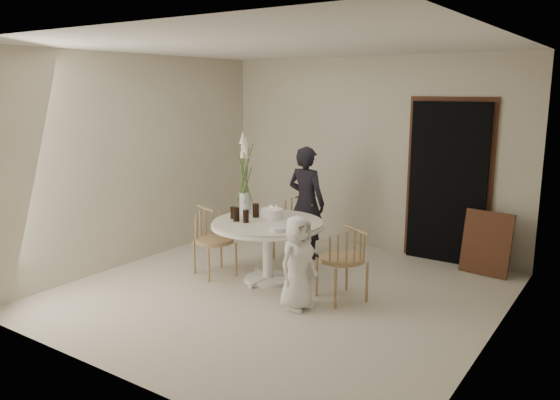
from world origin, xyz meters
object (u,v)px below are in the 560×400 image
Objects in this scene: flower_vase at (245,177)px; chair_far at (299,217)px; boy at (298,263)px; birthday_cake at (272,214)px; girl at (306,202)px; chair_right at (348,253)px; table at (268,231)px; chair_left at (210,231)px.

chair_far is at bearing 73.74° from flower_vase.
boy reaches higher than birthday_cake.
girl is 1.83m from boy.
girl reaches higher than birthday_cake.
birthday_cake is 0.25× the size of flower_vase.
boy is 3.87× the size of birthday_cake.
flower_vase reaches higher than chair_right.
table is at bearing 64.54° from boy.
chair_left is at bearing -130.71° from flower_vase.
chair_far is 0.99× the size of chair_right.
chair_right is at bearing -4.94° from table.
birthday_cake reaches higher than chair_left.
chair_right is 0.86× the size of boy.
chair_far is 1.74m from chair_right.
birthday_cake reaches higher than table.
birthday_cake is at bearing -76.95° from chair_far.
chair_far reaches higher than table.
boy is at bearing -82.55° from chair_left.
chair_left is at bearing -167.68° from table.
birthday_cake is (0.10, -0.94, 0.03)m from girl.
chair_right is (1.33, -1.13, 0.00)m from chair_far.
table is 5.15× the size of birthday_cake.
girl reaches higher than table.
chair_left is 0.79× the size of flower_vase.
table is 1.56× the size of chair_far.
chair_right is at bearing -10.92° from birthday_cake.
chair_left is at bearing -158.54° from birthday_cake.
table is at bearing -20.29° from flower_vase.
birthday_cake is at bearing -71.35° from chair_right.
birthday_cake is at bearing 59.54° from boy.
birthday_cake is (-0.77, 0.65, 0.29)m from boy.
girl is 1.52× the size of boy.
table is 0.92m from boy.
chair_left is at bearing -112.95° from chair_far.
flower_vase reaches higher than chair_far.
table is at bearing -79.31° from birthday_cake.
flower_vase reaches higher than boy.
table is at bearing -65.36° from chair_right.
flower_vase is (-0.35, -0.89, 0.43)m from girl.
table is 1.08m from girl.
girl is (-0.12, 1.07, 0.14)m from table.
flower_vase is (-0.25, -0.87, 0.64)m from chair_far.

